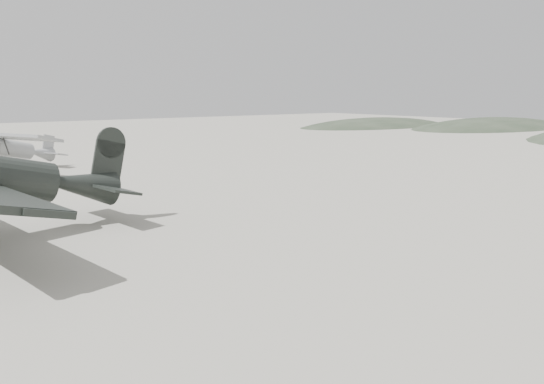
# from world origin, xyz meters

# --- Properties ---
(ground) EXTENTS (160.00, 160.00, 0.00)m
(ground) POSITION_xyz_m (0.00, 0.00, 0.00)
(ground) COLOR gray
(ground) RESTS_ON ground
(hill_east_north) EXTENTS (36.00, 18.00, 6.00)m
(hill_east_north) POSITION_xyz_m (60.00, 28.00, 0.00)
(hill_east_north) COLOR #2D3929
(hill_east_north) RESTS_ON ground
(hill_northeast) EXTENTS (32.00, 16.00, 5.20)m
(hill_northeast) POSITION_xyz_m (50.00, 40.00, 0.00)
(hill_northeast) COLOR #2D3929
(hill_northeast) RESTS_ON ground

